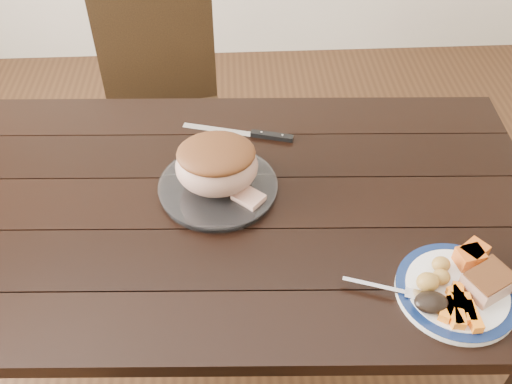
{
  "coord_description": "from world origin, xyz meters",
  "views": [
    {
      "loc": [
        0.03,
        -1.0,
        1.76
      ],
      "look_at": [
        0.08,
        -0.02,
        0.8
      ],
      "focal_mm": 40.0,
      "sensor_mm": 36.0,
      "label": 1
    }
  ],
  "objects_px": {
    "fork": "(391,290)",
    "pork_slice": "(487,283)",
    "roast_joint": "(217,166)",
    "dinner_plate": "(456,292)",
    "serving_platter": "(218,188)",
    "chair_far": "(167,106)",
    "carving_knife": "(258,134)",
    "dining_table": "(225,227)"
  },
  "relations": [
    {
      "from": "chair_far",
      "to": "pork_slice",
      "type": "height_order",
      "value": "chair_far"
    },
    {
      "from": "dining_table",
      "to": "chair_far",
      "type": "height_order",
      "value": "chair_far"
    },
    {
      "from": "chair_far",
      "to": "carving_knife",
      "type": "relative_size",
      "value": 2.96
    },
    {
      "from": "dining_table",
      "to": "serving_platter",
      "type": "xyz_separation_m",
      "value": [
        -0.01,
        0.04,
        0.1
      ]
    },
    {
      "from": "serving_platter",
      "to": "fork",
      "type": "height_order",
      "value": "fork"
    },
    {
      "from": "roast_joint",
      "to": "carving_knife",
      "type": "height_order",
      "value": "roast_joint"
    },
    {
      "from": "carving_knife",
      "to": "pork_slice",
      "type": "bearing_deg",
      "value": -35.99
    },
    {
      "from": "dining_table",
      "to": "serving_platter",
      "type": "height_order",
      "value": "serving_platter"
    },
    {
      "from": "chair_far",
      "to": "serving_platter",
      "type": "relative_size",
      "value": 3.17
    },
    {
      "from": "chair_far",
      "to": "pork_slice",
      "type": "relative_size",
      "value": 10.12
    },
    {
      "from": "fork",
      "to": "dining_table",
      "type": "bearing_deg",
      "value": 158.43
    },
    {
      "from": "dining_table",
      "to": "fork",
      "type": "height_order",
      "value": "fork"
    },
    {
      "from": "fork",
      "to": "carving_knife",
      "type": "xyz_separation_m",
      "value": [
        -0.25,
        0.56,
        -0.01
      ]
    },
    {
      "from": "fork",
      "to": "carving_knife",
      "type": "relative_size",
      "value": 0.55
    },
    {
      "from": "dinner_plate",
      "to": "roast_joint",
      "type": "xyz_separation_m",
      "value": [
        -0.51,
        0.35,
        0.08
      ]
    },
    {
      "from": "roast_joint",
      "to": "dinner_plate",
      "type": "bearing_deg",
      "value": -34.41
    },
    {
      "from": "chair_far",
      "to": "fork",
      "type": "distance_m",
      "value": 1.2
    },
    {
      "from": "roast_joint",
      "to": "serving_platter",
      "type": "bearing_deg",
      "value": 90.0
    },
    {
      "from": "pork_slice",
      "to": "dinner_plate",
      "type": "bearing_deg",
      "value": 175.24
    },
    {
      "from": "fork",
      "to": "pork_slice",
      "type": "bearing_deg",
      "value": 16.2
    },
    {
      "from": "dinner_plate",
      "to": "serving_platter",
      "type": "height_order",
      "value": "serving_platter"
    },
    {
      "from": "fork",
      "to": "roast_joint",
      "type": "relative_size",
      "value": 0.85
    },
    {
      "from": "dining_table",
      "to": "serving_platter",
      "type": "relative_size",
      "value": 5.59
    },
    {
      "from": "carving_knife",
      "to": "serving_platter",
      "type": "bearing_deg",
      "value": -101.94
    },
    {
      "from": "dinner_plate",
      "to": "roast_joint",
      "type": "height_order",
      "value": "roast_joint"
    },
    {
      "from": "dinner_plate",
      "to": "carving_knife",
      "type": "bearing_deg",
      "value": 124.85
    },
    {
      "from": "dinner_plate",
      "to": "roast_joint",
      "type": "bearing_deg",
      "value": 145.59
    },
    {
      "from": "dining_table",
      "to": "dinner_plate",
      "type": "bearing_deg",
      "value": -31.73
    },
    {
      "from": "dining_table",
      "to": "fork",
      "type": "bearing_deg",
      "value": -40.51
    },
    {
      "from": "serving_platter",
      "to": "roast_joint",
      "type": "distance_m",
      "value": 0.07
    },
    {
      "from": "dinner_plate",
      "to": "serving_platter",
      "type": "relative_size",
      "value": 0.88
    },
    {
      "from": "dinner_plate",
      "to": "fork",
      "type": "bearing_deg",
      "value": 178.07
    },
    {
      "from": "chair_far",
      "to": "fork",
      "type": "bearing_deg",
      "value": 105.53
    },
    {
      "from": "chair_far",
      "to": "fork",
      "type": "height_order",
      "value": "chair_far"
    },
    {
      "from": "chair_far",
      "to": "serving_platter",
      "type": "distance_m",
      "value": 0.76
    },
    {
      "from": "chair_far",
      "to": "carving_knife",
      "type": "distance_m",
      "value": 0.62
    },
    {
      "from": "dinner_plate",
      "to": "roast_joint",
      "type": "distance_m",
      "value": 0.62
    },
    {
      "from": "roast_joint",
      "to": "carving_knife",
      "type": "xyz_separation_m",
      "value": [
        0.11,
        0.22,
        -0.08
      ]
    },
    {
      "from": "roast_joint",
      "to": "carving_knife",
      "type": "distance_m",
      "value": 0.26
    },
    {
      "from": "fork",
      "to": "roast_joint",
      "type": "distance_m",
      "value": 0.5
    },
    {
      "from": "fork",
      "to": "chair_far",
      "type": "bearing_deg",
      "value": 137.37
    },
    {
      "from": "serving_platter",
      "to": "dinner_plate",
      "type": "bearing_deg",
      "value": -34.41
    }
  ]
}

